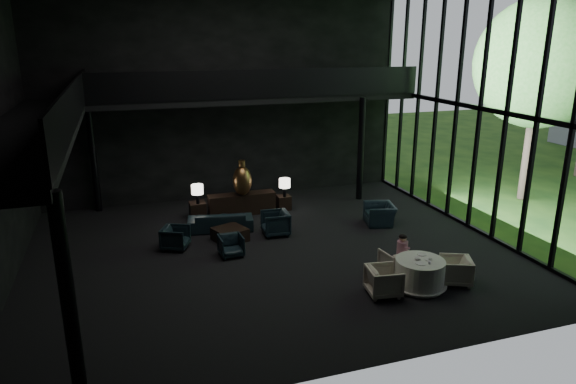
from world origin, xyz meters
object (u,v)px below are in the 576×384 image
object	(u,v)px
bronze_urn	(242,180)
sofa	(220,218)
side_table_right	(284,202)
lounge_armchair_west	(175,237)
lounge_armchair_south	(231,246)
window_armchair	(380,211)
table_lamp_right	(285,184)
side_table_left	(198,211)
dining_chair_west	(384,279)
table_lamp_left	(197,190)
dining_chair_north	(395,261)
coffee_table	(230,234)
console	(242,204)
lounge_armchair_east	(275,221)
child	(402,245)
dining_table	(419,275)
dining_chair_east	(456,269)

from	to	relation	value
bronze_urn	sofa	xyz separation A→B (m)	(-1.05, -1.20, -0.88)
side_table_right	lounge_armchair_west	size ratio (longest dim) A/B	0.69
lounge_armchair_south	window_armchair	world-z (taller)	window_armchair
table_lamp_right	lounge_armchair_south	world-z (taller)	table_lamp_right
side_table_left	dining_chair_west	size ratio (longest dim) A/B	0.72
table_lamp_left	side_table_right	distance (m)	3.31
table_lamp_right	dining_chair_north	size ratio (longest dim) A/B	1.02
side_table_left	coffee_table	xyz separation A→B (m)	(0.65, -2.34, -0.10)
console	dining_chair_north	distance (m)	6.67
lounge_armchair_east	dining_chair_west	distance (m)	4.94
lounge_armchair_east	child	world-z (taller)	child
window_armchair	dining_chair_north	distance (m)	3.82
lounge_armchair_south	bronze_urn	bearing A→B (deg)	68.41
dining_chair_west	child	distance (m)	1.57
sofa	window_armchair	xyz separation A→B (m)	(5.31, -1.12, 0.04)
lounge_armchair_west	window_armchair	bearing A→B (deg)	-65.16
bronze_urn	side_table_right	xyz separation A→B (m)	(1.60, 0.20, -1.05)
lounge_armchair_west	side_table_left	bearing A→B (deg)	1.77
lounge_armchair_east	lounge_armchair_west	bearing A→B (deg)	-83.27
console	lounge_armchair_south	size ratio (longest dim) A/B	3.90
bronze_urn	sofa	bearing A→B (deg)	-131.30
child	console	bearing A→B (deg)	-63.18
side_table_right	dining_chair_north	xyz separation A→B (m)	(1.24, -6.07, 0.08)
dining_chair_west	bronze_urn	bearing A→B (deg)	23.75
sofa	lounge_armchair_south	world-z (taller)	sofa
bronze_urn	child	size ratio (longest dim) A/B	1.99
sofa	dining_table	world-z (taller)	sofa
console	bronze_urn	world-z (taller)	bronze_urn
side_table_right	dining_chair_north	distance (m)	6.19
lounge_armchair_south	console	bearing A→B (deg)	69.26
side_table_left	table_lamp_right	size ratio (longest dim) A/B	0.88
window_armchair	dining_table	world-z (taller)	window_armchair
side_table_left	table_lamp_right	xyz separation A→B (m)	(3.20, -0.07, 0.72)
table_lamp_left	lounge_armchair_south	world-z (taller)	table_lamp_left
console	child	world-z (taller)	child
console	dining_chair_west	bearing A→B (deg)	-74.73
lounge_armchair_east	dining_chair_east	xyz separation A→B (m)	(3.44, -4.77, -0.08)
table_lamp_left	dining_chair_north	xyz separation A→B (m)	(4.44, -5.85, -0.76)
lounge_armchair_east	dining_table	bearing A→B (deg)	31.21
table_lamp_left	lounge_armchair_west	size ratio (longest dim) A/B	0.91
window_armchair	console	bearing A→B (deg)	-107.00
bronze_urn	dining_chair_north	distance (m)	6.59
table_lamp_left	side_table_right	size ratio (longest dim) A/B	1.31
table_lamp_left	child	xyz separation A→B (m)	(4.65, -5.84, -0.33)
table_lamp_right	lounge_armchair_south	xyz separation A→B (m)	(-2.77, -3.45, -0.71)
side_table_right	child	bearing A→B (deg)	-76.57
sofa	lounge_armchair_east	world-z (taller)	lounge_armchair_east
lounge_armchair_east	coffee_table	distance (m)	1.54
console	dining_chair_west	world-z (taller)	dining_chair_west
table_lamp_right	dining_chair_east	xyz separation A→B (m)	(2.40, -7.01, -0.63)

